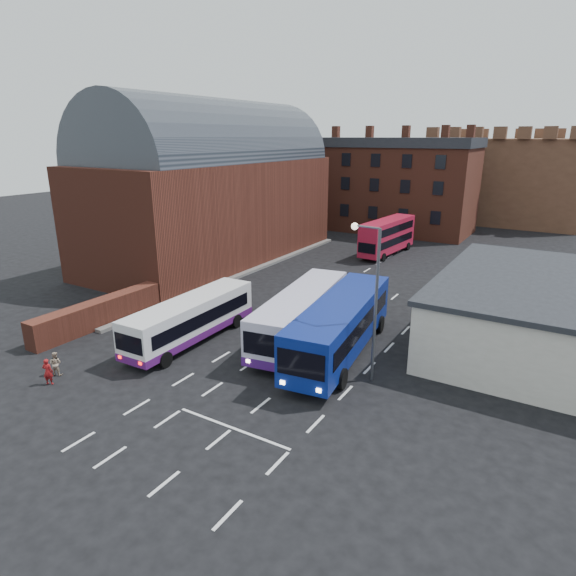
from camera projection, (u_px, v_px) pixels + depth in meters
The scene contains 13 objects.
ground at pixel (193, 373), 26.30m from camera, with size 180.00×180.00×0.00m, color black.
railway_station at pixel (214, 185), 48.77m from camera, with size 12.00×28.00×16.00m.
forecourt_wall at pixel (99, 313), 32.70m from camera, with size 1.20×10.00×1.80m, color #602B1E.
cream_building at pixel (529, 310), 29.66m from camera, with size 10.40×16.40×4.25m.
brick_terrace at pixel (388, 189), 65.11m from camera, with size 22.00×10.00×11.00m, color brown.
castle_keep at pixel (506, 179), 75.34m from camera, with size 22.00×22.00×12.00m, color brown.
bus_white_outbound at pixel (191, 317), 30.04m from camera, with size 2.72×10.13×2.75m.
bus_white_inbound at pixel (301, 312), 30.24m from camera, with size 4.33×11.66×3.11m.
bus_blue at pixel (341, 323), 28.08m from camera, with size 4.28×12.44×3.32m.
bus_red_double at pixel (387, 236), 52.12m from camera, with size 3.02×9.70×3.82m.
street_lamp at pixel (371, 290), 24.30m from camera, with size 1.68×0.45×8.28m.
pedestrian_red at pixel (48, 372), 24.97m from camera, with size 0.53×0.35×1.45m, color maroon.
pedestrian_beige at pixel (56, 363), 25.98m from camera, with size 0.65×0.51×1.34m, color tan.
Camera 1 is at (16.69, -17.55, 12.42)m, focal length 30.00 mm.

